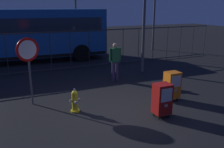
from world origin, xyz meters
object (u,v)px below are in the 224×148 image
(fire_hydrant, at_px, (75,101))
(pedestrian, at_px, (115,60))
(stop_sign, at_px, (28,57))
(bus_near, at_px, (13,33))
(newspaper_box_primary, at_px, (172,85))
(newspaper_box_secondary, at_px, (162,99))

(fire_hydrant, height_order, pedestrian, pedestrian)
(stop_sign, bearing_deg, bus_near, 91.66)
(bus_near, bearing_deg, pedestrian, -52.96)
(pedestrian, xyz_separation_m, bus_near, (-3.81, 5.74, 0.76))
(newspaper_box_primary, distance_m, newspaper_box_secondary, 1.41)
(fire_hydrant, xyz_separation_m, bus_near, (-1.35, 8.16, 1.36))
(fire_hydrant, xyz_separation_m, newspaper_box_secondary, (2.24, -1.38, 0.22))
(newspaper_box_secondary, bearing_deg, bus_near, 110.67)
(newspaper_box_primary, distance_m, bus_near, 9.85)
(newspaper_box_primary, height_order, stop_sign, stop_sign)
(pedestrian, distance_m, bus_near, 6.93)
(newspaper_box_secondary, height_order, bus_near, bus_near)
(newspaper_box_primary, height_order, bus_near, bus_near)
(fire_hydrant, bearing_deg, newspaper_box_secondary, -31.51)
(pedestrian, bearing_deg, fire_hydrant, -135.57)
(stop_sign, height_order, bus_near, bus_near)
(bus_near, bearing_deg, newspaper_box_primary, -58.11)
(newspaper_box_primary, distance_m, pedestrian, 3.01)
(newspaper_box_secondary, relative_size, bus_near, 0.10)
(fire_hydrant, distance_m, stop_sign, 2.04)
(newspaper_box_primary, bearing_deg, bus_near, 118.44)
(fire_hydrant, distance_m, bus_near, 8.38)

